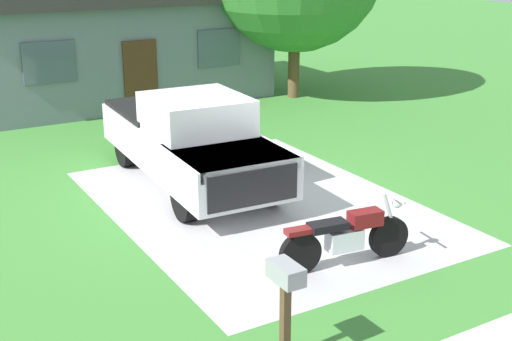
{
  "coord_description": "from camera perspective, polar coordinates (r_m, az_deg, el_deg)",
  "views": [
    {
      "loc": [
        -6.11,
        -10.26,
        4.75
      ],
      "look_at": [
        -0.38,
        -0.5,
        0.9
      ],
      "focal_mm": 47.61,
      "sensor_mm": 36.0,
      "label": 1
    }
  ],
  "objects": [
    {
      "name": "pickup_truck",
      "position": [
        13.84,
        -5.69,
        2.76
      ],
      "size": [
        2.27,
        5.71,
        1.9
      ],
      "color": "black",
      "rests_on": "ground"
    },
    {
      "name": "neighbor_house",
      "position": [
        21.98,
        -12.19,
        10.62
      ],
      "size": [
        9.6,
        5.6,
        3.5
      ],
      "color": "slate",
      "rests_on": "ground"
    },
    {
      "name": "mailbox",
      "position": [
        7.92,
        2.52,
        -9.68
      ],
      "size": [
        0.26,
        0.48,
        1.26
      ],
      "color": "#4C3823",
      "rests_on": "ground"
    },
    {
      "name": "driveway_pad",
      "position": [
        12.85,
        0.32,
        -2.9
      ],
      "size": [
        5.29,
        7.33,
        0.01
      ],
      "primitive_type": "cube",
      "color": "#B1B1B1",
      "rests_on": "ground"
    },
    {
      "name": "ground_plane",
      "position": [
        12.85,
        0.32,
        -2.91
      ],
      "size": [
        80.0,
        80.0,
        0.0
      ],
      "primitive_type": "plane",
      "color": "#3D8134"
    },
    {
      "name": "motorcycle",
      "position": [
        10.48,
        7.65,
        -5.49
      ],
      "size": [
        2.21,
        0.7,
        1.09
      ],
      "color": "black",
      "rests_on": "ground"
    }
  ]
}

